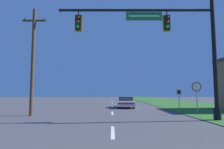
{
  "coord_description": "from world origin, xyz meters",
  "views": [
    {
      "loc": [
        -0.03,
        -2.73,
        1.67
      ],
      "look_at": [
        0.0,
        25.32,
        4.27
      ],
      "focal_mm": 32.0,
      "sensor_mm": 36.0,
      "label": 1
    }
  ],
  "objects_px": {
    "route_sign_post": "(179,94)",
    "car_ahead": "(126,102)",
    "stop_sign": "(196,91)",
    "utility_pole_near": "(33,59)",
    "signal_mast": "(174,43)"
  },
  "relations": [
    {
      "from": "route_sign_post",
      "to": "signal_mast",
      "type": "bearing_deg",
      "value": -109.63
    },
    {
      "from": "car_ahead",
      "to": "signal_mast",
      "type": "bearing_deg",
      "value": -77.77
    },
    {
      "from": "signal_mast",
      "to": "stop_sign",
      "type": "xyz_separation_m",
      "value": [
        2.73,
        3.47,
        -2.93
      ]
    },
    {
      "from": "stop_sign",
      "to": "utility_pole_near",
      "type": "relative_size",
      "value": 0.31
    },
    {
      "from": "stop_sign",
      "to": "utility_pole_near",
      "type": "distance_m",
      "value": 12.92
    },
    {
      "from": "route_sign_post",
      "to": "car_ahead",
      "type": "bearing_deg",
      "value": 146.52
    },
    {
      "from": "signal_mast",
      "to": "car_ahead",
      "type": "height_order",
      "value": "signal_mast"
    },
    {
      "from": "signal_mast",
      "to": "route_sign_post",
      "type": "distance_m",
      "value": 8.64
    },
    {
      "from": "car_ahead",
      "to": "stop_sign",
      "type": "distance_m",
      "value": 9.08
    },
    {
      "from": "route_sign_post",
      "to": "utility_pole_near",
      "type": "distance_m",
      "value": 13.83
    },
    {
      "from": "car_ahead",
      "to": "route_sign_post",
      "type": "height_order",
      "value": "route_sign_post"
    },
    {
      "from": "car_ahead",
      "to": "utility_pole_near",
      "type": "bearing_deg",
      "value": -132.33
    },
    {
      "from": "utility_pole_near",
      "to": "car_ahead",
      "type": "bearing_deg",
      "value": 47.67
    },
    {
      "from": "car_ahead",
      "to": "stop_sign",
      "type": "xyz_separation_m",
      "value": [
        5.09,
        -7.41,
        1.26
      ]
    },
    {
      "from": "stop_sign",
      "to": "route_sign_post",
      "type": "height_order",
      "value": "stop_sign"
    }
  ]
}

